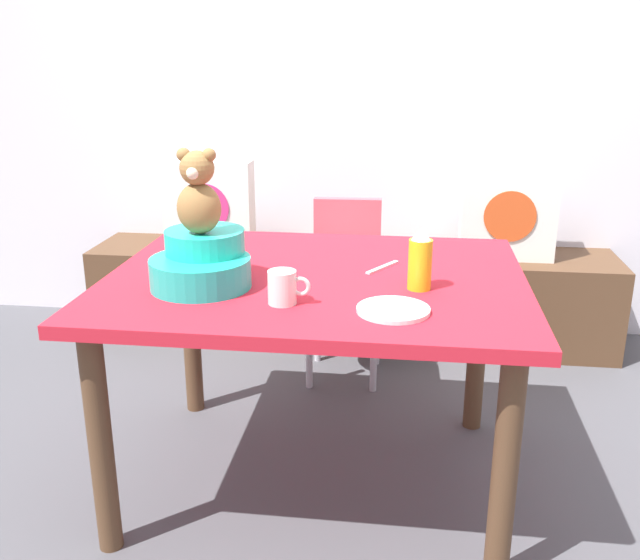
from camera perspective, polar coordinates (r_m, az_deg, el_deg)
ground_plane at (r=2.54m, az=-0.30°, el=-15.71°), size 8.00×8.00×0.00m
back_wall at (r=3.64m, az=3.01°, el=16.36°), size 4.40×0.10×2.60m
window_bench at (r=3.57m, az=2.39°, el=-1.21°), size 2.60×0.44×0.46m
pillow_floral_left at (r=3.55m, az=-9.01°, el=6.04°), size 0.44×0.15×0.44m
pillow_floral_right at (r=3.45m, az=15.03°, el=5.26°), size 0.44×0.15×0.44m
dining_table at (r=2.24m, az=-0.33°, el=-1.88°), size 1.30×1.04×0.74m
highchair at (r=3.06m, az=2.07°, el=1.23°), size 0.34×0.45×0.79m
infant_seat_teal at (r=2.12m, az=-9.56°, el=1.44°), size 0.30×0.33×0.16m
teddy_bear at (r=2.07m, az=-9.86°, el=6.91°), size 0.13×0.12×0.25m
ketchup_bottle at (r=2.08m, az=8.13°, el=1.57°), size 0.07×0.07×0.18m
coffee_mug at (r=1.95m, az=-3.01°, el=-0.59°), size 0.12×0.08×0.09m
dinner_plate_near at (r=1.91m, az=5.97°, el=-2.42°), size 0.20×0.20×0.01m
table_fork at (r=2.29m, az=5.10°, el=1.04°), size 0.10×0.15×0.01m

